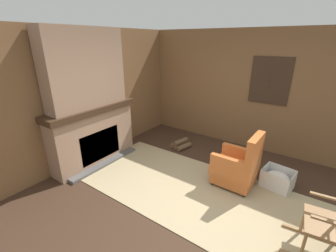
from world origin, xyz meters
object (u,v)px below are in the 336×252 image
at_px(oil_lamp_vase, 51,110).
at_px(storage_case, 104,99).
at_px(decorative_plate_on_mantel, 90,99).
at_px(armchair, 237,167).
at_px(laundry_basket, 278,179).
at_px(rocking_chair, 330,225).
at_px(firewood_stack, 181,144).

relative_size(oil_lamp_vase, storage_case, 1.03).
bearing_deg(decorative_plate_on_mantel, storage_case, 86.38).
distance_m(armchair, storage_case, 2.91).
relative_size(laundry_basket, storage_case, 2.04).
relative_size(oil_lamp_vase, decorative_plate_on_mantel, 1.11).
xyz_separation_m(rocking_chair, oil_lamp_vase, (-4.04, -0.85, 0.85)).
height_order(rocking_chair, oil_lamp_vase, oil_lamp_vase).
xyz_separation_m(laundry_basket, oil_lamp_vase, (-3.33, -1.94, 1.12)).
height_order(rocking_chair, laundry_basket, rocking_chair).
height_order(armchair, rocking_chair, rocking_chair).
relative_size(firewood_stack, decorative_plate_on_mantel, 1.93).
bearing_deg(laundry_basket, oil_lamp_vase, -149.82).
xyz_separation_m(armchair, rocking_chair, (1.31, -0.73, 0.07)).
height_order(armchair, laundry_basket, armchair).
bearing_deg(firewood_stack, storage_case, -134.83).
distance_m(rocking_chair, decorative_plate_on_mantel, 4.16).
xyz_separation_m(armchair, decorative_plate_on_mantel, (-2.75, -0.78, 0.95)).
bearing_deg(storage_case, firewood_stack, 45.17).
bearing_deg(rocking_chair, laundry_basket, -62.26).
relative_size(armchair, oil_lamp_vase, 3.73).
relative_size(storage_case, decorative_plate_on_mantel, 1.08).
bearing_deg(firewood_stack, oil_lamp_vase, -116.95).
xyz_separation_m(oil_lamp_vase, storage_case, (0.00, 1.11, -0.04)).
bearing_deg(decorative_plate_on_mantel, laundry_basket, 18.83).
xyz_separation_m(rocking_chair, storage_case, (-4.04, 0.26, 0.82)).
bearing_deg(rocking_chair, storage_case, -9.24).
bearing_deg(rocking_chair, firewood_stack, -31.80).
bearing_deg(laundry_basket, firewood_stack, 171.16).
height_order(rocking_chair, storage_case, storage_case).
xyz_separation_m(firewood_stack, laundry_basket, (2.17, -0.34, 0.09)).
bearing_deg(oil_lamp_vase, decorative_plate_on_mantel, 91.44).
height_order(firewood_stack, storage_case, storage_case).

